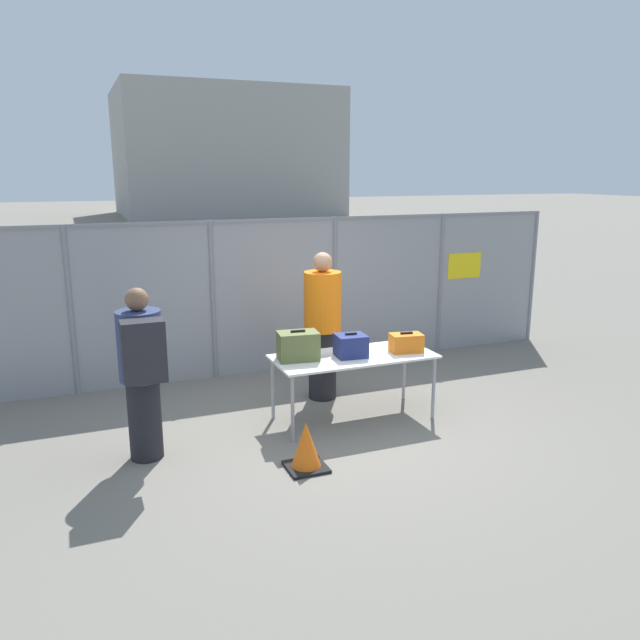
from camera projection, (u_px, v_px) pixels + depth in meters
ground_plane at (339, 426)px, 6.98m from camera, size 120.00×120.00×0.00m
fence_section at (277, 292)px, 8.73m from camera, size 9.01×0.07×2.16m
inspection_table at (354, 360)px, 7.03m from camera, size 1.83×0.80×0.76m
suitcase_olive at (298, 346)px, 6.83m from camera, size 0.47×0.34×0.34m
suitcase_navy at (351, 346)px, 6.96m from camera, size 0.36×0.32×0.27m
suitcase_orange at (406, 343)px, 7.14m from camera, size 0.39×0.28×0.23m
traveler_hooded at (142, 369)px, 5.94m from camera, size 0.42×0.66×1.72m
security_worker_near at (323, 324)px, 7.65m from camera, size 0.45×0.45×1.84m
utility_trailer at (377, 301)px, 11.76m from camera, size 4.12×1.87×0.69m
distant_hangar at (225, 154)px, 41.21m from camera, size 13.52×10.19×7.90m
traffic_cone at (306, 447)px, 5.93m from camera, size 0.38×0.38×0.47m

